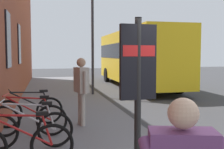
% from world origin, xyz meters
% --- Properties ---
extents(ground, '(60.00, 60.00, 0.00)m').
position_xyz_m(ground, '(6.00, -1.00, 0.00)').
color(ground, '#38383A').
extents(sidewalk_pavement, '(24.00, 3.50, 0.12)m').
position_xyz_m(sidewalk_pavement, '(8.00, 1.75, 0.06)').
color(sidewalk_pavement, slate).
rests_on(sidewalk_pavement, ground).
extents(station_facade, '(22.00, 0.65, 7.89)m').
position_xyz_m(station_facade, '(8.99, 3.80, 3.94)').
color(station_facade, brown).
rests_on(station_facade, ground).
extents(bicycle_far_end, '(0.48, 1.77, 0.97)m').
position_xyz_m(bicycle_far_end, '(1.68, 2.88, 0.51)').
color(bicycle_far_end, black).
rests_on(bicycle_far_end, sidewalk_pavement).
extents(bicycle_by_door, '(0.48, 1.77, 0.97)m').
position_xyz_m(bicycle_by_door, '(2.64, 2.80, 0.51)').
color(bicycle_by_door, black).
rests_on(bicycle_by_door, sidewalk_pavement).
extents(bicycle_end_of_row, '(0.48, 1.76, 0.97)m').
position_xyz_m(bicycle_end_of_row, '(3.50, 2.85, 0.51)').
color(bicycle_end_of_row, black).
rests_on(bicycle_end_of_row, sidewalk_pavement).
extents(bicycle_nearest_sign, '(0.54, 1.75, 0.97)m').
position_xyz_m(bicycle_nearest_sign, '(4.45, 2.87, 0.51)').
color(bicycle_nearest_sign, black).
rests_on(bicycle_nearest_sign, sidewalk_pavement).
extents(transit_info_sign, '(0.11, 0.55, 2.40)m').
position_xyz_m(transit_info_sign, '(0.90, 1.13, 1.72)').
color(transit_info_sign, black).
rests_on(transit_info_sign, sidewalk_pavement).
extents(city_bus, '(10.55, 2.82, 3.35)m').
position_xyz_m(city_bus, '(13.06, -3.00, 1.92)').
color(city_bus, yellow).
rests_on(city_bus, ground).
extents(pedestrian_by_facade, '(0.66, 0.36, 1.77)m').
position_xyz_m(pedestrian_by_facade, '(4.21, 1.54, 1.20)').
color(pedestrian_by_facade, '#B2A599').
rests_on(pedestrian_by_facade, sidewalk_pavement).
extents(street_lamp, '(0.28, 0.28, 5.60)m').
position_xyz_m(street_lamp, '(9.70, 0.30, 3.41)').
color(street_lamp, '#333338').
rests_on(street_lamp, sidewalk_pavement).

